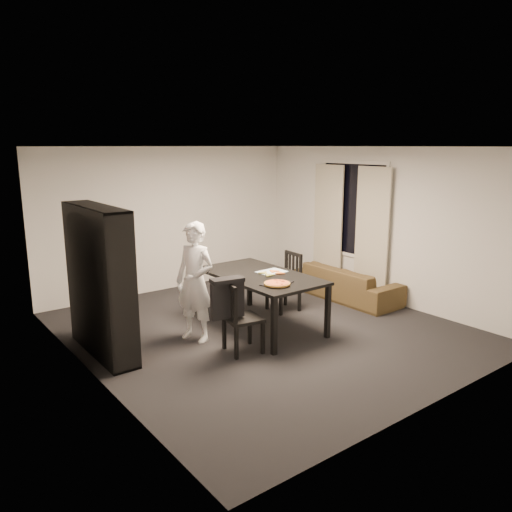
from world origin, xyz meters
TOP-DOWN VIEW (x-y plane):
  - room at (0.00, 0.00)m, footprint 5.01×5.51m
  - window_pane at (2.48, 0.60)m, footprint 0.02×1.40m
  - window_frame at (2.48, 0.60)m, footprint 0.03×1.52m
  - curtain_left at (2.40, 0.08)m, footprint 0.03×0.70m
  - curtain_right at (2.40, 1.12)m, footprint 0.03×0.70m
  - bookshelf at (-2.16, 0.60)m, footprint 0.35×1.50m
  - dining_table at (0.02, 0.12)m, footprint 1.06×1.91m
  - chair_left at (-0.80, -0.45)m, footprint 0.50×0.50m
  - chair_right at (0.87, 0.48)m, footprint 0.46×0.46m
  - draped_jacket at (-0.92, -0.43)m, footprint 0.44×0.25m
  - person at (-0.98, 0.27)m, footprint 0.58×0.70m
  - baking_tray at (-0.11, -0.42)m, footprint 0.49×0.45m
  - pepperoni_pizza at (-0.16, -0.48)m, footprint 0.35×0.35m
  - kitchen_towel at (0.23, 0.11)m, footprint 0.41×0.32m
  - pizza_slices at (0.16, 0.03)m, footprint 0.45×0.42m
  - sofa at (2.08, 0.30)m, footprint 0.76×1.94m

SIDE VIEW (x-z plane):
  - sofa at x=2.08m, z-range 0.00..0.57m
  - chair_left at x=-0.80m, z-range 0.07..1.00m
  - chair_right at x=0.87m, z-range 0.07..1.00m
  - dining_table at x=0.02m, z-range 0.33..1.13m
  - draped_jacket at x=-0.92m, z-range 0.51..1.03m
  - kitchen_towel at x=0.23m, z-range 0.80..0.81m
  - baking_tray at x=-0.11m, z-range 0.80..0.81m
  - pizza_slices at x=0.16m, z-range 0.81..0.82m
  - person at x=-0.98m, z-range 0.00..1.63m
  - pepperoni_pizza at x=-0.16m, z-range 0.81..0.84m
  - bookshelf at x=-2.16m, z-range 0.00..1.90m
  - curtain_left at x=2.40m, z-range 0.02..2.27m
  - curtain_right at x=2.40m, z-range 0.02..2.27m
  - room at x=0.00m, z-range 0.00..2.60m
  - window_pane at x=2.48m, z-range 0.70..2.30m
  - window_frame at x=2.48m, z-range 0.64..2.36m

